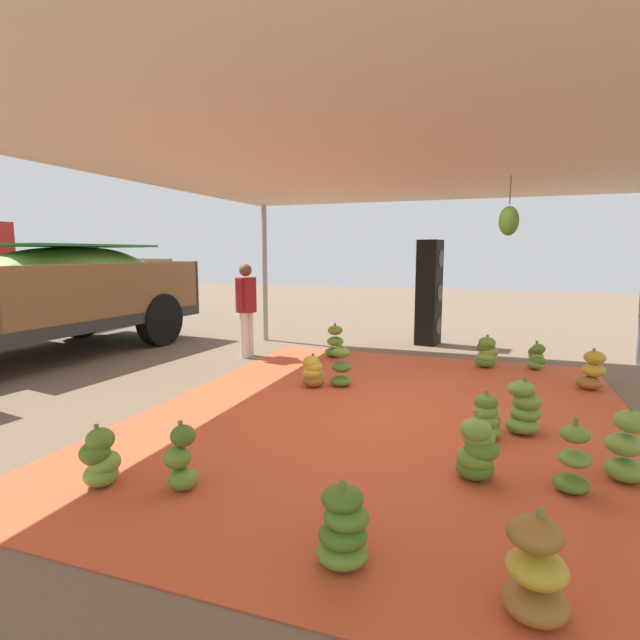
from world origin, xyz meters
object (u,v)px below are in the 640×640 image
object	(u,v)px
banana_bunch_4	(536,357)
banana_bunch_11	(592,372)
banana_bunch_3	(341,369)
banana_bunch_8	(535,572)
banana_bunch_0	(573,462)
banana_bunch_2	(486,418)
worker_0	(246,303)
banana_bunch_9	(335,343)
banana_bunch_10	(343,528)
banana_bunch_14	(524,409)
banana_bunch_12	(181,460)
cargo_truck_far	(36,275)
banana_bunch_7	(313,372)
speaker_stack	(429,293)
banana_bunch_6	(477,450)
banana_bunch_1	(627,448)
banana_bunch_13	(487,353)
banana_bunch_5	(100,459)

from	to	relation	value
banana_bunch_4	banana_bunch_11	size ratio (longest dim) A/B	0.81
banana_bunch_3	banana_bunch_8	size ratio (longest dim) A/B	1.02
banana_bunch_0	banana_bunch_8	size ratio (longest dim) A/B	1.01
banana_bunch_4	banana_bunch_2	bearing A→B (deg)	168.06
worker_0	banana_bunch_9	bearing A→B (deg)	-72.61
banana_bunch_10	banana_bunch_14	bearing A→B (deg)	-23.02
banana_bunch_12	cargo_truck_far	bearing A→B (deg)	54.22
banana_bunch_2	cargo_truck_far	size ratio (longest dim) A/B	0.06
banana_bunch_10	worker_0	size ratio (longest dim) A/B	0.31
banana_bunch_7	banana_bunch_10	world-z (taller)	banana_bunch_10
banana_bunch_9	banana_bunch_12	xyz separation A→B (m)	(-4.89, -0.36, -0.02)
banana_bunch_12	speaker_stack	bearing A→B (deg)	-8.44
banana_bunch_2	banana_bunch_7	xyz separation A→B (m)	(1.13, 2.19, -0.00)
banana_bunch_3	worker_0	distance (m)	2.55
banana_bunch_0	banana_bunch_9	bearing A→B (deg)	38.21
banana_bunch_14	cargo_truck_far	distance (m)	11.48
banana_bunch_6	worker_0	size ratio (longest dim) A/B	0.33
banana_bunch_3	worker_0	world-z (taller)	worker_0
banana_bunch_14	worker_0	xyz separation A→B (m)	(2.33, 4.28, 0.68)
banana_bunch_11	banana_bunch_2	bearing A→B (deg)	150.44
banana_bunch_9	banana_bunch_12	size ratio (longest dim) A/B	1.09
cargo_truck_far	banana_bunch_0	bearing A→B (deg)	-114.54
banana_bunch_1	banana_bunch_6	bearing A→B (deg)	108.27
banana_bunch_13	banana_bunch_12	bearing A→B (deg)	157.03
banana_bunch_11	cargo_truck_far	distance (m)	11.89
banana_bunch_14	banana_bunch_1	bearing A→B (deg)	-140.54
banana_bunch_7	banana_bunch_9	xyz separation A→B (m)	(1.90, 0.31, 0.05)
banana_bunch_0	banana_bunch_13	world-z (taller)	banana_bunch_0
banana_bunch_3	speaker_stack	xyz separation A→B (m)	(3.52, -0.70, 0.76)
banana_bunch_14	banana_bunch_0	bearing A→B (deg)	-166.96
banana_bunch_2	banana_bunch_6	world-z (taller)	banana_bunch_6
banana_bunch_8	banana_bunch_14	xyz separation A→B (m)	(2.66, -0.09, 0.00)
banana_bunch_8	banana_bunch_2	bearing A→B (deg)	6.12
banana_bunch_7	banana_bunch_9	size ratio (longest dim) A/B	0.78
banana_bunch_5	banana_bunch_12	size ratio (longest dim) A/B	0.92
cargo_truck_far	worker_0	bearing A→B (deg)	-103.26
banana_bunch_13	cargo_truck_far	world-z (taller)	cargo_truck_far
banana_bunch_7	speaker_stack	distance (m)	3.91
banana_bunch_9	banana_bunch_11	world-z (taller)	banana_bunch_9
banana_bunch_8	banana_bunch_6	bearing A→B (deg)	12.19
banana_bunch_12	banana_bunch_7	bearing A→B (deg)	0.94
banana_bunch_6	banana_bunch_7	xyz separation A→B (m)	(2.08, 2.13, -0.03)
banana_bunch_5	banana_bunch_11	world-z (taller)	banana_bunch_11
speaker_stack	banana_bunch_9	bearing A→B (deg)	142.76
banana_bunch_3	cargo_truck_far	bearing A→B (deg)	71.78
banana_bunch_7	banana_bunch_8	world-z (taller)	banana_bunch_8
banana_bunch_12	banana_bunch_14	distance (m)	3.26
banana_bunch_9	banana_bunch_10	bearing A→B (deg)	-161.74
worker_0	banana_bunch_13	bearing A→B (deg)	-82.49
banana_bunch_10	banana_bunch_12	xyz separation A→B (m)	(0.44, 1.40, 0.02)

